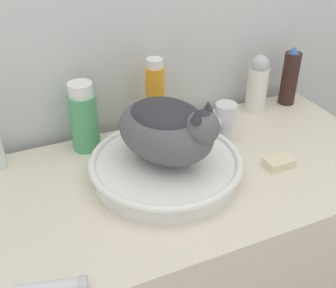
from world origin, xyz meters
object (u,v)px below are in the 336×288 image
faucet (223,120)px  hairspray_can_black (290,77)px  cat (168,128)px  shampoo_bottle_tall (155,98)px  mouthwash_bottle (84,118)px  soap_bar (279,162)px  lotion_bottle_white (258,83)px

faucet → hairspray_can_black: size_ratio=0.70×
cat → shampoo_bottle_tall: size_ratio=1.49×
faucet → hairspray_can_black: 0.36m
hairspray_can_black → mouthwash_bottle: (-0.71, 0.00, 0.00)m
faucet → soap_bar: (0.08, -0.17, -0.06)m
lotion_bottle_white → soap_bar: 0.34m
shampoo_bottle_tall → soap_bar: 0.40m
cat → mouthwash_bottle: 0.28m
lotion_bottle_white → hairspray_can_black: size_ratio=0.96×
faucet → hairspray_can_black: bearing=179.5°
lotion_bottle_white → shampoo_bottle_tall: bearing=180.0°
cat → lotion_bottle_white: 0.48m
lotion_bottle_white → mouthwash_bottle: (-0.58, 0.00, 0.00)m
cat → shampoo_bottle_tall: bearing=132.4°
lotion_bottle_white → faucet: bearing=-147.1°
shampoo_bottle_tall → mouthwash_bottle: bearing=180.0°
soap_bar → faucet: bearing=114.5°
cat → hairspray_can_black: cat is taller
mouthwash_bottle → hairspray_can_black: bearing=-0.0°
cat → soap_bar: 0.34m
mouthwash_bottle → soap_bar: 0.55m
cat → faucet: (0.22, 0.09, -0.07)m
shampoo_bottle_tall → hairspray_can_black: shampoo_bottle_tall is taller
faucet → soap_bar: bearing=92.5°
shampoo_bottle_tall → cat: bearing=-104.4°
hairspray_can_black → soap_bar: 0.40m
faucet → soap_bar: size_ratio=1.82×
faucet → mouthwash_bottle: (-0.38, 0.13, 0.02)m
mouthwash_bottle → lotion_bottle_white: bearing=0.0°
shampoo_bottle_tall → mouthwash_bottle: size_ratio=1.17×
lotion_bottle_white → hairspray_can_black: 0.13m
faucet → lotion_bottle_white: bearing=-169.1°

